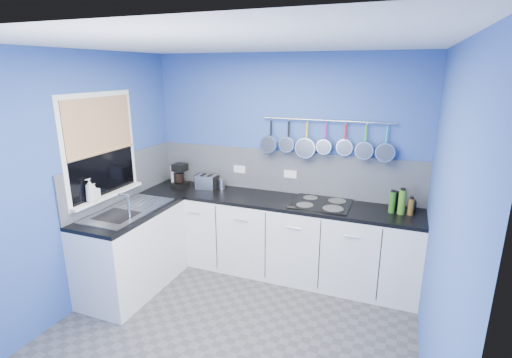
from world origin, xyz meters
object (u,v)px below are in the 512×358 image
Objects in this scene: soap_bottle_a at (90,190)px; paper_towel at (176,176)px; soap_bottle_b at (95,192)px; hob at (321,203)px; toaster at (207,182)px; canister at (222,184)px; coffee_maker at (180,175)px.

soap_bottle_a reaches higher than paper_towel.
soap_bottle_b is 2.36m from hob.
toaster is 2.13× the size of canister.
toaster is 0.41× the size of hob.
soap_bottle_a is 0.83× the size of coffee_maker.
soap_bottle_b is at bearing -122.99° from canister.
toaster is (0.63, 1.23, -0.19)m from soap_bottle_a.
toaster is (0.43, 0.03, -0.04)m from paper_towel.
canister is at bearing 17.30° from coffee_maker.
soap_bottle_b is at bearing -126.15° from toaster.
soap_bottle_a reaches higher than soap_bottle_b.
hob is at bearing -0.77° from paper_towel.
hob is at bearing 5.52° from coffee_maker.
paper_towel reaches higher than toaster.
coffee_maker is at bearing 76.88° from soap_bottle_a.
soap_bottle_b reaches higher than hob.
paper_towel is 0.89× the size of coffee_maker.
soap_bottle_b is (0.00, 0.05, -0.03)m from soap_bottle_a.
soap_bottle_b is at bearing -98.29° from coffee_maker.
toaster is 0.18m from canister.
soap_bottle_a is 1.53m from canister.
toaster is at bearing 177.90° from hob.
soap_bottle_a is 1.39m from toaster.
coffee_maker is 1.12× the size of toaster.
hob is (1.43, -0.05, -0.08)m from toaster.
toaster is (0.35, 0.05, -0.06)m from coffee_maker.
soap_bottle_a is at bearing -90.00° from soap_bottle_b.
coffee_maker is 0.46× the size of hob.
coffee_maker is at bearing -179.29° from toaster.
soap_bottle_a is 1.39× the size of soap_bottle_b.
hob is (2.06, 1.18, -0.26)m from soap_bottle_a.
soap_bottle_b is 1.41× the size of canister.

